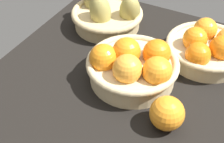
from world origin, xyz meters
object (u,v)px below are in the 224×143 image
Objects in this scene: basket_center at (133,66)px; basket_near_left_pears at (107,14)px; loose_orange_front_gap at (167,113)px; basket_far_left at (207,47)px.

basket_near_left_pears is at bearing -137.45° from basket_center.
basket_center is 3.00× the size of loose_orange_front_gap.
basket_near_left_pears reaches higher than loose_orange_front_gap.
basket_near_left_pears is 45.34cm from loose_orange_front_gap.
basket_center is (18.28, -15.21, 0.70)cm from basket_far_left.
basket_far_left is 23.79cm from basket_center.
basket_near_left_pears is at bearing -133.83° from loose_orange_front_gap.
basket_far_left is 2.85× the size of loose_orange_front_gap.
basket_center is (20.61, 18.92, 0.69)cm from basket_near_left_pears.
basket_far_left is at bearing 140.23° from basket_center.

